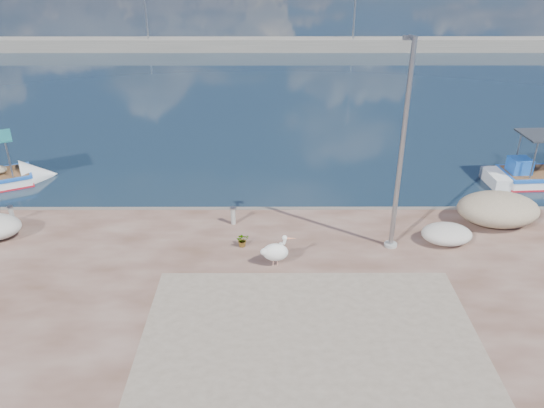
{
  "coord_description": "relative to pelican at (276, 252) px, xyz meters",
  "views": [
    {
      "loc": [
        -0.04,
        -13.51,
        10.03
      ],
      "look_at": [
        0.0,
        3.8,
        1.3
      ],
      "focal_mm": 35.0,
      "sensor_mm": 36.0,
      "label": 1
    }
  ],
  "objects": [
    {
      "name": "net_pile_c",
      "position": [
        8.2,
        2.81,
        0.07
      ],
      "size": [
        2.98,
        2.13,
        1.17
      ],
      "primitive_type": "ellipsoid",
      "color": "#C1AB8F",
      "rests_on": "quay"
    },
    {
      "name": "bollard_near",
      "position": [
        -1.56,
        2.79,
        -0.14
      ],
      "size": [
        0.22,
        0.22,
        0.68
      ],
      "color": "gray",
      "rests_on": "quay"
    },
    {
      "name": "pelican",
      "position": [
        0.0,
        0.0,
        0.0
      ],
      "size": [
        1.14,
        0.62,
        1.09
      ],
      "rotation": [
        0.0,
        0.0,
        0.14
      ],
      "color": "tan",
      "rests_on": "quay"
    },
    {
      "name": "bollard_far",
      "position": [
        -9.81,
        2.95,
        -0.15
      ],
      "size": [
        0.22,
        0.22,
        0.66
      ],
      "color": "gray",
      "rests_on": "quay"
    },
    {
      "name": "quay_patch",
      "position": [
        0.88,
        -3.97,
        -0.51
      ],
      "size": [
        9.0,
        7.0,
        0.01
      ],
      "primitive_type": "cube",
      "color": "gray",
      "rests_on": "quay"
    },
    {
      "name": "ground",
      "position": [
        -0.12,
        -0.97,
        -1.01
      ],
      "size": [
        1400.0,
        1400.0,
        0.0
      ],
      "primitive_type": "plane",
      "color": "#162635",
      "rests_on": "ground"
    },
    {
      "name": "lamp_post",
      "position": [
        3.97,
        1.22,
        2.79
      ],
      "size": [
        0.44,
        0.96,
        7.0
      ],
      "color": "gray",
      "rests_on": "quay"
    },
    {
      "name": "potted_plant",
      "position": [
        -1.13,
        1.19,
        -0.27
      ],
      "size": [
        0.51,
        0.47,
        0.49
      ],
      "primitive_type": "imported",
      "rotation": [
        0.0,
        0.0,
        0.22
      ],
      "color": "#33722D",
      "rests_on": "quay"
    },
    {
      "name": "breakwater",
      "position": [
        -0.12,
        39.03,
        -0.41
      ],
      "size": [
        120.0,
        2.2,
        7.5
      ],
      "color": "gray",
      "rests_on": "ground"
    },
    {
      "name": "net_pile_d",
      "position": [
        5.94,
        1.44,
        -0.18
      ],
      "size": [
        1.75,
        1.31,
        0.66
      ],
      "primitive_type": "ellipsoid",
      "color": "beige",
      "rests_on": "quay"
    }
  ]
}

